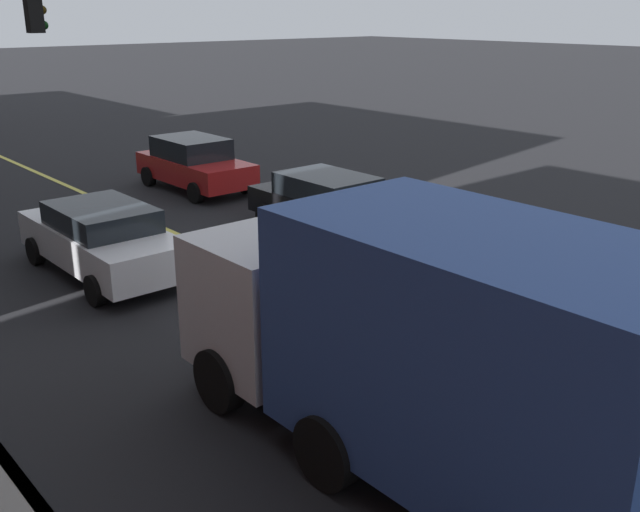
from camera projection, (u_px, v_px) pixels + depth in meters
ground at (312, 294)px, 13.97m from camera, size 200.00×200.00×0.00m
lane_stripe_center at (312, 294)px, 13.97m from camera, size 80.00×0.16×0.01m
car_black at (328, 203)px, 17.59m from camera, size 4.29×1.96×1.44m
car_white at (102, 238)px, 14.79m from camera, size 4.59×1.94×1.48m
car_tan at (617, 285)px, 12.27m from camera, size 4.25×1.94×1.48m
car_red at (194, 163)px, 21.83m from camera, size 4.21×1.94×1.57m
truck_blue at (426, 339)px, 8.26m from camera, size 6.59×2.61×3.10m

